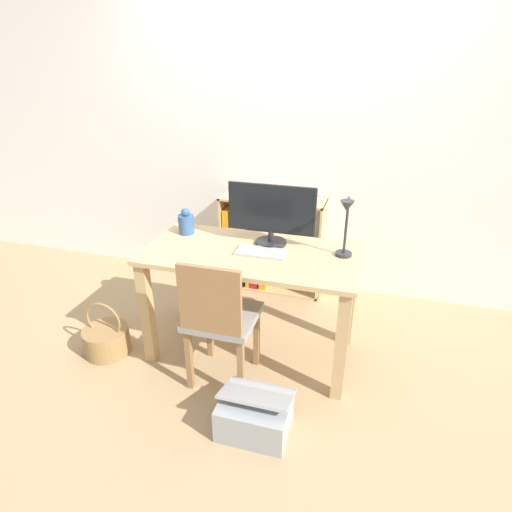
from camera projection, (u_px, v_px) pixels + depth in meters
The scene contains 11 objects.
ground_plane at pixel (252, 349), 2.96m from camera, with size 10.00×10.00×0.00m, color tan.
wall_back at pixel (291, 132), 3.34m from camera, with size 8.00×0.05×2.60m.
desk at pixel (252, 272), 2.71m from camera, with size 1.33×0.67×0.75m.
monitor at pixel (271, 212), 2.67m from camera, with size 0.56×0.20×0.39m.
keyboard at pixel (261, 252), 2.62m from camera, with size 0.31×0.15×0.02m.
vase at pixel (186, 223), 2.89m from camera, with size 0.11×0.11×0.18m.
desk_lamp at pixel (346, 223), 2.45m from camera, with size 0.10×0.19×0.38m.
chair at pixel (219, 317), 2.48m from camera, with size 0.40×0.40×0.86m.
bookshelf at pixel (255, 248), 3.66m from camera, with size 0.85×0.28×0.81m.
basket at pixel (107, 339), 2.91m from camera, with size 0.31×0.31×0.39m.
storage_box at pixel (255, 414), 2.30m from camera, with size 0.38×0.35×0.26m.
Camera 1 is at (0.70, -2.29, 1.86)m, focal length 30.00 mm.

